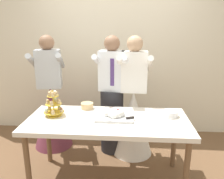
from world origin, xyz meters
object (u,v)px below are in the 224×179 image
object	(u,v)px
person_bride	(133,115)
person_groom	(112,102)
cupcake_stand	(54,105)
plate_stack	(170,114)
round_cake	(87,107)
dessert_table	(108,125)
main_cake_tray	(115,114)
person_guest	(52,109)

from	to	relation	value
person_bride	person_groom	bearing A→B (deg)	172.11
cupcake_stand	person_groom	bearing A→B (deg)	44.28
plate_stack	round_cake	bearing A→B (deg)	171.15
dessert_table	plate_stack	xyz separation A→B (m)	(0.71, 0.13, 0.11)
main_cake_tray	plate_stack	bearing A→B (deg)	7.99
cupcake_stand	person_bride	distance (m)	1.13
cupcake_stand	person_guest	distance (m)	0.81
cupcake_stand	plate_stack	world-z (taller)	cupcake_stand
main_cake_tray	plate_stack	xyz separation A→B (m)	(0.62, 0.09, -0.01)
plate_stack	dessert_table	bearing A→B (deg)	-169.82
plate_stack	person_guest	xyz separation A→B (m)	(-1.61, 0.62, -0.23)
person_bride	round_cake	bearing A→B (deg)	-149.01
round_cake	person_groom	world-z (taller)	person_groom
main_cake_tray	round_cake	world-z (taller)	main_cake_tray
dessert_table	person_bride	distance (m)	0.70
dessert_table	round_cake	xyz separation A→B (m)	(-0.28, 0.28, 0.11)
plate_stack	person_groom	bearing A→B (deg)	142.61
cupcake_stand	main_cake_tray	world-z (taller)	cupcake_stand
cupcake_stand	person_bride	xyz separation A→B (m)	(0.92, 0.57, -0.32)
dessert_table	cupcake_stand	size ratio (longest dim) A/B	5.90
main_cake_tray	person_groom	xyz separation A→B (m)	(-0.09, 0.63, -0.07)
cupcake_stand	round_cake	bearing A→B (deg)	32.22
dessert_table	person_bride	size ratio (longest dim) A/B	1.08
plate_stack	person_bride	bearing A→B (deg)	129.17
person_groom	person_guest	distance (m)	0.92
plate_stack	main_cake_tray	bearing A→B (deg)	-172.01
plate_stack	person_groom	size ratio (longest dim) A/B	0.11
cupcake_stand	person_groom	world-z (taller)	person_groom
plate_stack	cupcake_stand	bearing A→B (deg)	-177.19
dessert_table	main_cake_tray	xyz separation A→B (m)	(0.08, 0.04, 0.12)
plate_stack	round_cake	distance (m)	1.00
cupcake_stand	plate_stack	bearing A→B (deg)	2.81
main_cake_tray	round_cake	bearing A→B (deg)	146.37
plate_stack	person_bride	distance (m)	0.68
dessert_table	cupcake_stand	bearing A→B (deg)	174.42
round_cake	person_groom	size ratio (longest dim) A/B	0.14
dessert_table	person_guest	xyz separation A→B (m)	(-0.90, 0.75, -0.12)
main_cake_tray	round_cake	distance (m)	0.43
plate_stack	person_groom	distance (m)	0.89
person_bride	cupcake_stand	bearing A→B (deg)	-148.55
main_cake_tray	person_groom	distance (m)	0.64
main_cake_tray	person_guest	world-z (taller)	person_guest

